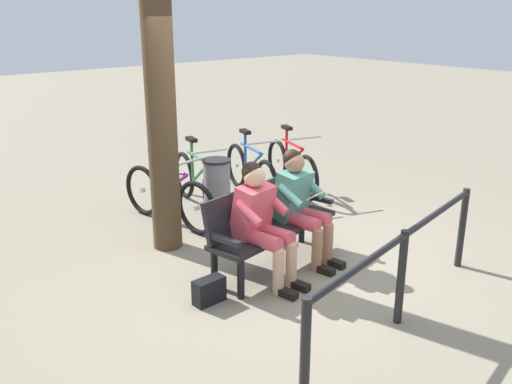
{
  "coord_description": "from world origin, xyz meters",
  "views": [
    {
      "loc": [
        3.74,
        3.77,
        2.58
      ],
      "look_at": [
        0.2,
        -0.46,
        0.75
      ],
      "focal_mm": 39.08,
      "sensor_mm": 36.0,
      "label": 1
    }
  ],
  "objects": [
    {
      "name": "ground_plane",
      "position": [
        0.0,
        0.0,
        0.0
      ],
      "size": [
        40.0,
        40.0,
        0.0
      ],
      "primitive_type": "plane",
      "color": "gray"
    },
    {
      "name": "bench",
      "position": [
        0.21,
        -0.24,
        0.51
      ],
      "size": [
        1.66,
        0.75,
        0.87
      ],
      "rotation": [
        0.0,
        0.0,
        0.17
      ],
      "color": "black",
      "rests_on": "ground"
    },
    {
      "name": "person_reading",
      "position": [
        -0.13,
        -0.13,
        0.66
      ],
      "size": [
        0.54,
        0.81,
        1.2
      ],
      "rotation": [
        0.0,
        0.0,
        0.17
      ],
      "color": "#4C8C7A",
      "rests_on": "ground"
    },
    {
      "name": "person_companion",
      "position": [
        0.5,
        -0.02,
        0.66
      ],
      "size": [
        0.54,
        0.81,
        1.2
      ],
      "rotation": [
        0.0,
        0.0,
        0.17
      ],
      "color": "#D84C59",
      "rests_on": "ground"
    },
    {
      "name": "handbag",
      "position": [
        1.15,
        0.01,
        0.12
      ],
      "size": [
        0.3,
        0.15,
        0.24
      ],
      "primitive_type": "cube",
      "rotation": [
        0.0,
        0.0,
        0.03
      ],
      "color": "black",
      "rests_on": "ground"
    },
    {
      "name": "tree_trunk",
      "position": [
        0.77,
        -1.34,
        1.71
      ],
      "size": [
        0.32,
        0.32,
        3.43
      ],
      "primitive_type": "cylinder",
      "color": "#4C3823",
      "rests_on": "ground"
    },
    {
      "name": "litter_bin",
      "position": [
        -0.02,
        -1.46,
        0.43
      ],
      "size": [
        0.34,
        0.34,
        0.86
      ],
      "color": "slate",
      "rests_on": "ground"
    },
    {
      "name": "bicycle_black",
      "position": [
        -1.71,
        -1.92,
        0.36
      ],
      "size": [
        0.65,
        1.61,
        0.94
      ],
      "rotation": [
        0.0,
        0.0,
        1.25
      ],
      "color": "black",
      "rests_on": "ground"
    },
    {
      "name": "bicycle_orange",
      "position": [
        -1.08,
        -2.1,
        0.36
      ],
      "size": [
        0.58,
        1.64,
        0.94
      ],
      "rotation": [
        0.0,
        0.0,
        1.31
      ],
      "color": "black",
      "rests_on": "ground"
    },
    {
      "name": "bicycle_red",
      "position": [
        -0.23,
        -2.17,
        0.36
      ],
      "size": [
        0.52,
        1.66,
        0.94
      ],
      "rotation": [
        0.0,
        0.0,
        1.37
      ],
      "color": "black",
      "rests_on": "ground"
    },
    {
      "name": "bicycle_blue",
      "position": [
        0.39,
        -1.92,
        0.36
      ],
      "size": [
        0.48,
        1.67,
        0.94
      ],
      "rotation": [
        0.0,
        0.0,
        1.73
      ],
      "color": "black",
      "rests_on": "ground"
    },
    {
      "name": "railing_fence",
      "position": [
        0.1,
        1.32,
        0.59
      ],
      "size": [
        2.87,
        0.61,
        0.85
      ],
      "rotation": [
        0.0,
        0.0,
        0.19
      ],
      "color": "black",
      "rests_on": "ground"
    }
  ]
}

